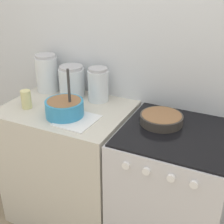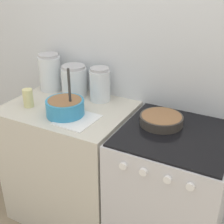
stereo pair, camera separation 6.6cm
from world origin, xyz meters
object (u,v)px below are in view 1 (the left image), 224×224
at_px(storage_jar_middle, 72,83).
at_px(storage_jar_right, 98,87).
at_px(baking_pan, 161,119).
at_px(tin_can, 26,99).
at_px(stove, 170,193).
at_px(mixing_bowl, 65,107).
at_px(storage_jar_left, 47,75).

height_order(storage_jar_middle, storage_jar_right, storage_jar_right).
xyz_separation_m(baking_pan, storage_jar_right, (-0.49, 0.14, 0.07)).
bearing_deg(tin_can, storage_jar_middle, 63.52).
bearing_deg(stove, baking_pan, 151.45).
distance_m(storage_jar_right, tin_can, 0.48).
xyz_separation_m(mixing_bowl, baking_pan, (0.56, 0.17, -0.03)).
height_order(storage_jar_middle, tin_can, storage_jar_middle).
distance_m(baking_pan, storage_jar_middle, 0.71).
bearing_deg(tin_can, mixing_bowl, 1.10).
bearing_deg(mixing_bowl, baking_pan, 16.38).
bearing_deg(baking_pan, tin_can, -168.65).
bearing_deg(stove, storage_jar_middle, 166.26).
relative_size(mixing_bowl, tin_can, 2.59).
relative_size(storage_jar_left, storage_jar_middle, 1.25).
distance_m(stove, storage_jar_middle, 0.99).
distance_m(stove, mixing_bowl, 0.85).
bearing_deg(baking_pan, stove, -28.55).
bearing_deg(storage_jar_left, storage_jar_middle, 0.00).
relative_size(mixing_bowl, storage_jar_left, 1.15).
bearing_deg(baking_pan, storage_jar_left, 171.37).
xyz_separation_m(stove, storage_jar_middle, (-0.81, 0.20, 0.53)).
xyz_separation_m(storage_jar_right, tin_can, (-0.36, -0.31, -0.04)).
xyz_separation_m(mixing_bowl, tin_can, (-0.29, -0.01, 0.00)).
xyz_separation_m(storage_jar_left, storage_jar_right, (0.42, 0.00, -0.02)).
relative_size(baking_pan, storage_jar_middle, 1.18).
relative_size(storage_jar_left, tin_can, 2.25).
distance_m(mixing_bowl, tin_can, 0.29).
xyz_separation_m(storage_jar_middle, storage_jar_right, (0.21, 0.00, 0.01)).
distance_m(storage_jar_middle, storage_jar_right, 0.21).
distance_m(mixing_bowl, storage_jar_left, 0.46).
relative_size(baking_pan, storage_jar_right, 1.10).
height_order(baking_pan, storage_jar_right, storage_jar_right).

